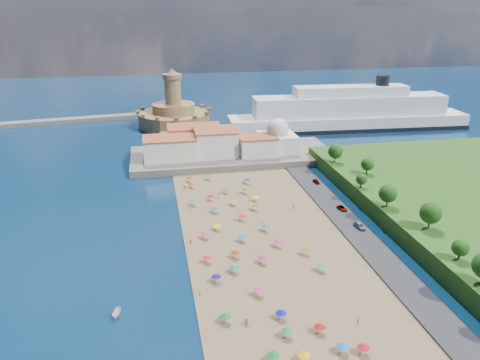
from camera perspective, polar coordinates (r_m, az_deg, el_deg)
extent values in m
plane|color=#071938|center=(143.16, 0.35, -6.60)|extent=(700.00, 700.00, 0.00)
cube|color=#59544C|center=(210.78, -0.90, 3.00)|extent=(90.00, 36.00, 3.00)
cube|color=#59544C|center=(241.79, -7.54, 5.08)|extent=(18.00, 70.00, 2.40)
cube|color=silver|center=(202.34, -8.55, 3.78)|extent=(22.00, 14.00, 9.00)
cube|color=silver|center=(205.65, -3.01, 4.55)|extent=(18.00, 16.00, 11.00)
cube|color=silver|center=(205.48, 2.14, 4.12)|extent=(16.00, 12.00, 8.00)
cube|color=silver|center=(216.38, -5.57, 5.17)|extent=(24.00, 14.00, 10.00)
cube|color=silver|center=(211.60, 4.54, 4.56)|extent=(16.00, 16.00, 8.00)
sphere|color=silver|center=(210.01, 4.59, 6.13)|extent=(10.00, 10.00, 10.00)
cylinder|color=silver|center=(209.09, 4.62, 7.14)|extent=(1.20, 1.20, 1.60)
cylinder|color=#96764B|center=(270.13, -8.01, 7.33)|extent=(40.00, 40.00, 8.00)
cylinder|color=#96764B|center=(268.71, -8.08, 8.68)|extent=(24.00, 24.00, 5.00)
cylinder|color=#96764B|center=(266.92, -8.18, 10.67)|extent=(9.00, 9.00, 14.00)
cylinder|color=#96764B|center=(265.64, -8.28, 12.41)|extent=(10.40, 10.40, 2.40)
cone|color=#96764B|center=(265.27, -8.31, 12.99)|extent=(6.00, 6.00, 3.00)
cube|color=black|center=(268.92, 12.99, 6.30)|extent=(134.63, 26.98, 2.15)
cube|color=white|center=(268.24, 13.04, 6.90)|extent=(133.61, 26.53, 7.97)
cube|color=white|center=(266.25, 13.20, 8.84)|extent=(106.91, 21.57, 10.62)
cube|color=white|center=(264.80, 13.35, 10.52)|extent=(62.53, 15.68, 5.31)
cylinder|color=black|center=(270.82, 17.01, 11.55)|extent=(7.08, 7.08, 5.31)
cylinder|color=gray|center=(97.98, 7.77, -20.66)|extent=(0.07, 0.07, 2.00)
cone|color=#E3A20C|center=(97.39, 7.79, -20.26)|extent=(2.50, 2.50, 0.60)
cylinder|color=gray|center=(101.06, 12.36, -19.50)|extent=(0.07, 0.07, 2.00)
cone|color=#0D62B3|center=(100.49, 12.40, -19.10)|extent=(2.50, 2.50, 0.60)
cylinder|color=gray|center=(135.49, 4.56, -7.76)|extent=(0.07, 0.07, 2.00)
cone|color=#A7237D|center=(135.06, 4.57, -7.42)|extent=(2.50, 2.50, 0.60)
cylinder|color=gray|center=(161.56, -0.85, -2.79)|extent=(0.07, 0.07, 2.00)
cone|color=orange|center=(161.20, -0.85, -2.49)|extent=(2.50, 2.50, 0.60)
cylinder|color=gray|center=(180.61, 0.86, -0.18)|extent=(0.07, 0.07, 2.00)
cone|color=#0D2AB1|center=(180.29, 0.86, 0.09)|extent=(2.50, 2.50, 0.60)
cylinder|color=gray|center=(177.61, -5.88, -0.66)|extent=(0.07, 0.07, 2.00)
cone|color=#984B0D|center=(177.29, -5.89, -0.39)|extent=(2.50, 2.50, 0.60)
cylinder|color=gray|center=(171.85, -1.81, -1.31)|extent=(0.07, 0.07, 2.00)
cone|color=#17823D|center=(171.51, -1.82, -1.03)|extent=(2.50, 2.50, 0.60)
cylinder|color=gray|center=(125.50, 9.84, -10.53)|extent=(0.07, 0.07, 2.00)
cone|color=#0F907D|center=(125.04, 9.86, -10.17)|extent=(2.50, 2.50, 0.60)
cylinder|color=gray|center=(127.69, -3.98, -9.65)|extent=(0.07, 0.07, 2.00)
cone|color=red|center=(127.23, -3.99, -9.30)|extent=(2.50, 2.50, 0.60)
cylinder|color=gray|center=(165.00, 1.92, -2.28)|extent=(0.07, 0.07, 2.00)
cone|color=#EFFF0D|center=(164.65, 1.93, -1.99)|extent=(2.50, 2.50, 0.60)
cylinder|color=gray|center=(129.58, -0.60, -9.11)|extent=(0.07, 0.07, 2.00)
cone|color=maroon|center=(129.14, -0.60, -8.76)|extent=(2.50, 2.50, 0.60)
cylinder|color=gray|center=(171.20, 0.57, -1.39)|extent=(0.07, 0.07, 2.00)
cone|color=#1C7214|center=(170.86, 0.57, -1.11)|extent=(2.50, 2.50, 0.60)
cylinder|color=gray|center=(123.18, -0.74, -10.84)|extent=(0.07, 0.07, 2.00)
cone|color=#0D6B80|center=(122.71, -0.74, -10.48)|extent=(2.50, 2.50, 0.60)
cylinder|color=gray|center=(139.86, -4.33, -6.78)|extent=(0.07, 0.07, 2.00)
cone|color=#A6236C|center=(139.45, -4.34, -6.45)|extent=(2.50, 2.50, 0.60)
cylinder|color=gray|center=(107.79, 5.01, -16.11)|extent=(0.07, 0.07, 2.00)
cone|color=#0E0B99|center=(107.25, 5.03, -15.72)|extent=(2.50, 2.50, 0.60)
cylinder|color=gray|center=(105.00, 9.66, -17.51)|extent=(0.07, 0.07, 2.00)
cone|color=#A50F0D|center=(104.45, 9.69, -17.12)|extent=(2.50, 2.50, 0.60)
cylinder|color=gray|center=(150.50, 0.21, -4.63)|extent=(0.07, 0.07, 2.00)
cone|color=red|center=(150.12, 0.21, -4.32)|extent=(2.50, 2.50, 0.60)
cylinder|color=gray|center=(162.08, -5.82, -2.82)|extent=(0.07, 0.07, 2.00)
cone|color=#0F798C|center=(161.73, -5.84, -2.53)|extent=(2.50, 2.50, 0.60)
cylinder|color=gray|center=(143.91, 3.09, -5.92)|extent=(0.07, 0.07, 2.00)
cone|color=#0E6B84|center=(143.51, 3.10, -5.59)|extent=(2.50, 2.50, 0.60)
cylinder|color=gray|center=(144.58, -2.84, -5.78)|extent=(0.07, 0.07, 2.00)
cone|color=#C1CA0A|center=(144.18, -2.85, -5.46)|extent=(2.50, 2.50, 0.60)
cylinder|color=gray|center=(106.37, -1.83, -16.60)|extent=(0.07, 0.07, 2.00)
cone|color=#136B1F|center=(105.83, -1.84, -16.21)|extent=(2.50, 2.50, 0.60)
cylinder|color=gray|center=(114.59, 2.23, -13.53)|extent=(0.07, 0.07, 2.00)
cone|color=#C62A69|center=(114.08, 2.24, -13.16)|extent=(2.50, 2.50, 0.60)
cylinder|color=gray|center=(165.63, -3.61, -2.22)|extent=(0.07, 0.07, 2.00)
cone|color=#B60E37|center=(165.28, -3.62, -1.93)|extent=(2.50, 2.50, 0.60)
cylinder|color=gray|center=(103.04, 5.69, -18.13)|extent=(0.07, 0.07, 2.00)
cone|color=#14723D|center=(102.48, 5.70, -17.74)|extent=(2.50, 2.50, 0.60)
cylinder|color=gray|center=(156.09, -3.09, -3.69)|extent=(0.07, 0.07, 2.00)
cone|color=#0E58B7|center=(155.72, -3.09, -3.39)|extent=(2.50, 2.50, 0.60)
cylinder|color=gray|center=(97.35, 4.05, -20.82)|extent=(0.07, 0.07, 2.00)
cone|color=#126925|center=(96.76, 4.06, -20.42)|extent=(2.50, 2.50, 0.60)
cylinder|color=gray|center=(127.24, 2.74, -9.74)|extent=(0.07, 0.07, 2.00)
cone|color=#9B2158|center=(126.78, 2.74, -9.39)|extent=(2.50, 2.50, 0.60)
cylinder|color=gray|center=(157.85, 1.80, -3.38)|extent=(0.07, 0.07, 2.00)
cone|color=#CE4909|center=(157.48, 1.80, -3.09)|extent=(2.50, 2.50, 0.60)
cylinder|color=gray|center=(101.77, 14.76, -19.41)|extent=(0.07, 0.07, 2.00)
cone|color=#B30E1B|center=(101.20, 14.80, -19.02)|extent=(2.50, 2.50, 0.60)
cylinder|color=gray|center=(183.31, -6.20, 0.02)|extent=(0.07, 0.07, 2.00)
cone|color=#F80C0B|center=(183.00, -6.21, 0.28)|extent=(2.50, 2.50, 0.60)
cylinder|color=gray|center=(132.16, 8.03, -8.69)|extent=(0.07, 0.07, 2.00)
cone|color=#8B6E0C|center=(131.72, 8.05, -8.35)|extent=(2.50, 2.50, 0.60)
cylinder|color=gray|center=(137.77, 0.26, -7.17)|extent=(0.07, 0.07, 2.00)
cone|color=#106596|center=(137.35, 0.26, -6.84)|extent=(2.50, 2.50, 0.60)
cylinder|color=gray|center=(119.53, -2.92, -11.95)|extent=(0.07, 0.07, 2.00)
cone|color=#170B94|center=(119.04, -2.93, -11.58)|extent=(2.50, 2.50, 0.60)
cylinder|color=gray|center=(185.15, -3.89, 0.31)|extent=(0.07, 0.07, 2.00)
cone|color=#97680D|center=(184.84, -3.90, 0.57)|extent=(2.50, 2.50, 0.60)
imported|color=tan|center=(176.26, -6.84, -0.92)|extent=(1.06, 0.96, 1.74)
imported|color=tan|center=(137.32, -6.04, -7.48)|extent=(1.01, 0.97, 1.64)
imported|color=tan|center=(158.01, -6.04, -3.50)|extent=(1.10, 1.36, 1.83)
imported|color=tan|center=(167.14, -2.67, -2.03)|extent=(1.02, 0.90, 1.74)
imported|color=tan|center=(160.43, 6.59, -3.18)|extent=(1.51, 1.26, 1.63)
imported|color=tan|center=(109.32, 14.20, -16.28)|extent=(0.86, 1.01, 1.62)
imported|color=tan|center=(130.25, 2.32, -9.07)|extent=(0.89, 0.88, 1.55)
imported|color=tan|center=(180.86, 0.40, -0.18)|extent=(1.34, 1.06, 1.83)
imported|color=tan|center=(148.66, 2.84, -5.09)|extent=(0.69, 0.61, 1.57)
imported|color=tan|center=(105.81, 0.83, -16.87)|extent=(1.79, 0.81, 1.86)
imported|color=tan|center=(114.81, -4.94, -13.60)|extent=(0.53, 0.71, 1.77)
imported|color=white|center=(112.24, -14.80, -15.45)|extent=(2.37, 4.14, 1.51)
imported|color=gray|center=(149.50, 14.41, -5.45)|extent=(2.79, 5.25, 1.45)
imported|color=gray|center=(182.72, 9.29, -0.17)|extent=(1.87, 4.05, 1.35)
imported|color=gray|center=(160.91, 12.36, -3.37)|extent=(2.78, 4.75, 1.24)
cylinder|color=#382314|center=(129.44, 25.14, -8.32)|extent=(0.50, 0.50, 2.35)
sphere|color=#14380F|center=(128.49, 25.28, -7.49)|extent=(4.24, 4.24, 4.24)
cylinder|color=#382314|center=(142.78, 22.07, -4.87)|extent=(0.50, 0.50, 3.43)
sphere|color=#14380F|center=(141.55, 22.24, -3.74)|extent=(6.18, 6.18, 6.18)
cylinder|color=#382314|center=(153.32, 17.49, -2.57)|extent=(0.50, 0.50, 3.18)
sphere|color=#14380F|center=(152.25, 17.60, -1.58)|extent=(5.72, 5.72, 5.72)
cylinder|color=#382314|center=(166.77, 14.54, -0.54)|extent=(0.50, 0.50, 2.18)
sphere|color=#14380F|center=(166.08, 14.60, 0.09)|extent=(3.93, 3.93, 3.93)
cylinder|color=#382314|center=(180.64, 15.21, 1.13)|extent=(0.50, 0.50, 2.70)
sphere|color=#14380F|center=(179.86, 15.28, 1.86)|extent=(4.86, 4.86, 4.86)
cylinder|color=#382314|center=(191.07, 11.50, 2.61)|extent=(0.50, 0.50, 3.26)
sphere|color=#14380F|center=(190.19, 11.56, 3.45)|extent=(5.87, 5.87, 5.87)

